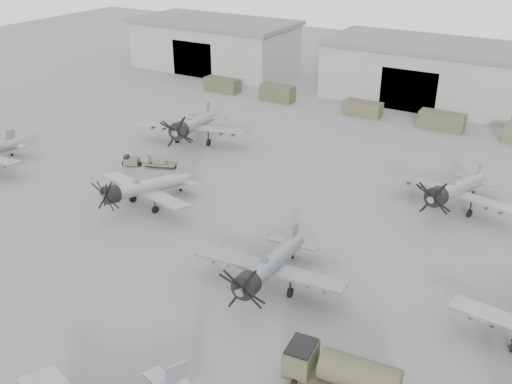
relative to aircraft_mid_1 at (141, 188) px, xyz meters
The scene contains 14 objects.
ground 17.89m from the aircraft_mid_1, 45.57° to the right, with size 220.00×220.00×0.00m, color slate.
hangar_left 55.56m from the aircraft_mid_1, 117.42° to the left, with size 29.00×14.80×8.70m.
hangar_center 50.87m from the aircraft_mid_1, 75.83° to the left, with size 29.00×14.80×8.70m.
support_truck_1 40.59m from the aircraft_mid_1, 113.16° to the left, with size 5.76×2.20×2.13m, color #3C3E28.
support_truck_2 37.78m from the aircraft_mid_1, 98.93° to the left, with size 5.17×2.20×2.47m, color #3D402A.
support_truck_3 38.14m from the aircraft_mid_1, 78.10° to the left, with size 5.19×2.20×2.04m, color #45442D.
support_truck_4 41.78m from the aircraft_mid_1, 63.29° to the left, with size 5.86×2.20×2.29m, color #41432C.
aircraft_mid_1 is the anchor object (origin of this frame).
aircraft_mid_2 17.97m from the aircraft_mid_1, 18.07° to the right, with size 11.89×10.70×4.74m.
aircraft_far_0 17.14m from the aircraft_mid_1, 110.62° to the left, with size 13.64×12.28×5.45m.
aircraft_far_1 29.49m from the aircraft_mid_1, 29.63° to the left, with size 12.18×10.97×4.84m.
fuel_tanker 28.49m from the aircraft_mid_1, 24.96° to the right, with size 7.22×3.72×2.71m.
tug_trailer 10.38m from the aircraft_mid_1, 131.24° to the left, with size 5.95×3.29×1.20m.
ground_crew 9.73m from the aircraft_mid_1, 126.48° to the left, with size 0.60×0.40×1.65m, color #4A4930.
Camera 1 is at (22.05, -23.57, 25.52)m, focal length 40.00 mm.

